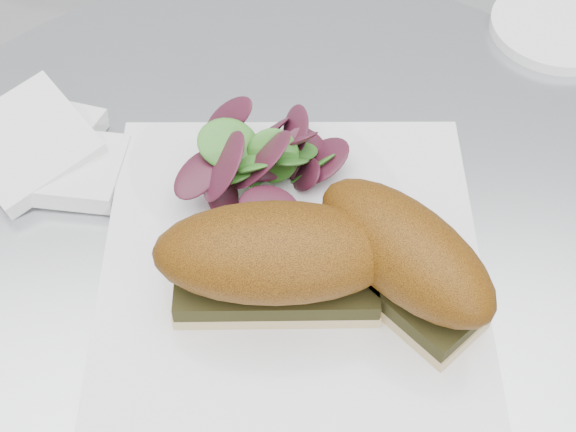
# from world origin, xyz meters

# --- Properties ---
(table) EXTENTS (0.70, 0.70, 0.73)m
(table) POSITION_xyz_m (0.00, 0.00, 0.49)
(table) COLOR silver
(table) RESTS_ON ground
(plate) EXTENTS (0.29, 0.29, 0.02)m
(plate) POSITION_xyz_m (0.01, -0.02, 0.74)
(plate) COLOR white
(plate) RESTS_ON table
(sandwich_left) EXTENTS (0.17, 0.08, 0.08)m
(sandwich_left) POSITION_xyz_m (-0.00, -0.05, 0.79)
(sandwich_left) COLOR #D8BB87
(sandwich_left) RESTS_ON plate
(sandwich_right) EXTENTS (0.14, 0.15, 0.08)m
(sandwich_right) POSITION_xyz_m (0.08, -0.05, 0.79)
(sandwich_right) COLOR #D8BB87
(sandwich_right) RESTS_ON plate
(salad) EXTENTS (0.11, 0.11, 0.05)m
(salad) POSITION_xyz_m (-0.01, 0.05, 0.77)
(salad) COLOR #367D29
(salad) RESTS_ON plate
(napkin) EXTENTS (0.16, 0.16, 0.02)m
(napkin) POSITION_xyz_m (-0.17, 0.09, 0.74)
(napkin) COLOR white
(napkin) RESTS_ON table
(saucer) EXTENTS (0.13, 0.13, 0.01)m
(saucer) POSITION_xyz_m (0.28, 0.24, 0.74)
(saucer) COLOR white
(saucer) RESTS_ON table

